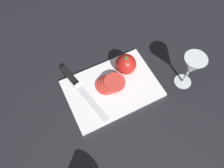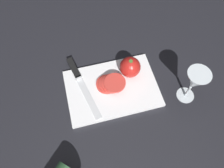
{
  "view_description": "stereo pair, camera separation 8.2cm",
  "coord_description": "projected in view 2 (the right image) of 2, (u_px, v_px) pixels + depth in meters",
  "views": [
    {
      "loc": [
        0.24,
        0.31,
        0.77
      ],
      "look_at": [
        0.06,
        -0.04,
        0.04
      ],
      "focal_mm": 35.0,
      "sensor_mm": 36.0,
      "label": 1
    },
    {
      "loc": [
        0.16,
        0.34,
        0.77
      ],
      "look_at": [
        0.06,
        -0.04,
        0.04
      ],
      "focal_mm": 35.0,
      "sensor_mm": 36.0,
      "label": 2
    }
  ],
  "objects": [
    {
      "name": "knife",
      "position": [
        77.0,
        75.0,
        0.87
      ],
      "size": [
        0.09,
        0.29,
        0.01
      ],
      "rotation": [
        0.0,
        0.0,
        1.79
      ],
      "color": "silver",
      "rests_on": "cutting_board"
    },
    {
      "name": "whole_tomato",
      "position": [
        130.0,
        67.0,
        0.84
      ],
      "size": [
        0.08,
        0.08,
        0.08
      ],
      "color": "red",
      "rests_on": "cutting_board"
    },
    {
      "name": "ground_plane",
      "position": [
        130.0,
        94.0,
        0.85
      ],
      "size": [
        3.0,
        3.0,
        0.0
      ],
      "primitive_type": "plane",
      "color": "black"
    },
    {
      "name": "wine_glass",
      "position": [
        195.0,
        82.0,
        0.75
      ],
      "size": [
        0.08,
        0.08,
        0.16
      ],
      "color": "silver",
      "rests_on": "ground_plane"
    },
    {
      "name": "tomato_slice_stack_near",
      "position": [
        111.0,
        83.0,
        0.84
      ],
      "size": [
        0.11,
        0.1,
        0.03
      ],
      "color": "#D63D33",
      "rests_on": "cutting_board"
    },
    {
      "name": "cutting_board",
      "position": [
        112.0,
        88.0,
        0.85
      ],
      "size": [
        0.35,
        0.24,
        0.01
      ],
      "color": "white",
      "rests_on": "ground_plane"
    }
  ]
}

